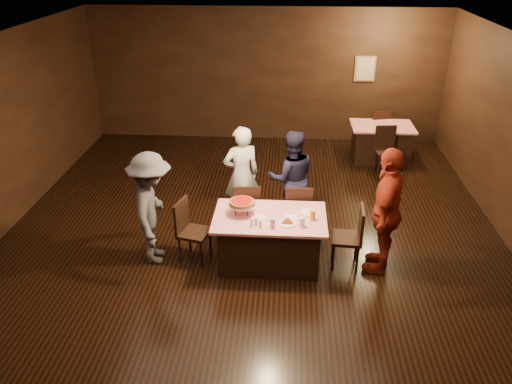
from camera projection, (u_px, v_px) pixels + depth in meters
room at (248, 120)px, 6.61m from camera, size 10.00×10.04×3.02m
main_table at (270, 239)px, 7.24m from camera, size 1.60×1.00×0.77m
back_table at (381, 143)px, 10.68m from camera, size 1.30×0.90×0.77m
chair_far_left at (246, 208)px, 7.89m from camera, size 0.47×0.47×0.95m
chair_far_right at (297, 210)px, 7.84m from camera, size 0.46×0.46×0.95m
chair_end_left at (194, 231)px, 7.27m from camera, size 0.51×0.51×0.95m
chair_end_right at (346, 237)px, 7.14m from camera, size 0.45×0.45×0.95m
chair_back_near at (386, 151)px, 10.02m from camera, size 0.47×0.47×0.95m
chair_back_far at (377, 129)px, 11.18m from camera, size 0.51×0.51×0.95m
diner_white_jacket at (241, 175)px, 8.17m from camera, size 0.71×0.60×1.66m
diner_navy_hoodie at (291, 178)px, 8.10m from camera, size 0.87×0.73×1.63m
diner_grey_knit at (152, 209)px, 7.11m from camera, size 0.77×1.17×1.70m
diner_red_shirt at (386, 211)px, 6.87m from camera, size 0.77×1.18×1.87m
pizza_stand at (242, 203)px, 7.05m from camera, size 0.38×0.38×0.22m
plate_with_slice at (287, 222)px, 6.88m from camera, size 0.25×0.25×0.06m
plate_empty at (309, 212)px, 7.16m from camera, size 0.25×0.25×0.01m
glass_front_left at (273, 223)px, 6.77m from camera, size 0.08×0.08×0.14m
glass_front_right at (302, 222)px, 6.79m from camera, size 0.08×0.08×0.14m
glass_amber at (313, 215)px, 6.96m from camera, size 0.08×0.08×0.14m
condiments at (256, 223)px, 6.80m from camera, size 0.17×0.10×0.09m
napkin_center at (291, 217)px, 7.05m from camera, size 0.19×0.19×0.01m
napkin_left at (259, 218)px, 7.03m from camera, size 0.21×0.21×0.01m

